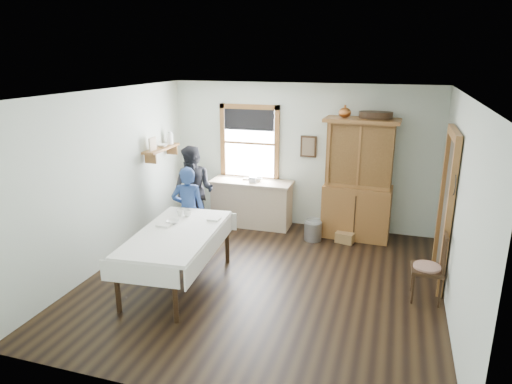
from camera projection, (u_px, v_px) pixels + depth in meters
room at (263, 193)px, 6.29m from camera, size 5.01×5.01×2.70m
window at (249, 139)px, 8.75m from camera, size 1.18×0.07×1.48m
doorway at (447, 204)px, 6.42m from camera, size 0.09×1.14×2.22m
wall_shelf at (162, 147)px, 8.30m from camera, size 0.24×1.00×0.44m
framed_picture at (308, 147)px, 8.44m from camera, size 0.30×0.04×0.40m
rug_beater at (455, 175)px, 5.76m from camera, size 0.01×0.27×0.27m
work_counter at (252, 203)px, 8.78m from camera, size 1.55×0.60×0.88m
china_hutch at (358, 180)px, 8.01m from camera, size 1.29×0.65×2.15m
dining_table at (178, 258)px, 6.47m from camera, size 1.24×2.12×0.82m
spindle_chair at (428, 266)px, 6.05m from camera, size 0.45×0.45×0.98m
pail at (313, 231)px, 8.13m from camera, size 0.39×0.39×0.33m
wicker_basket at (345, 237)px, 8.04m from camera, size 0.35×0.28×0.18m
woman_blue at (188, 214)px, 7.48m from camera, size 0.57×0.46×1.36m
figure_dark at (194, 194)px, 8.32m from camera, size 0.75×0.60×1.51m
table_cup_a at (187, 213)px, 6.96m from camera, size 0.14×0.14×0.09m
table_cup_b at (180, 213)px, 6.97m from camera, size 0.11×0.11×0.10m
table_bowl at (173, 222)px, 6.66m from camera, size 0.24×0.24×0.05m
counter_book at (244, 178)px, 8.82m from camera, size 0.19×0.24×0.02m
counter_bowl at (257, 179)px, 8.64m from camera, size 0.26×0.26×0.07m
shelf_bowl at (163, 145)px, 8.31m from camera, size 0.22×0.22×0.05m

